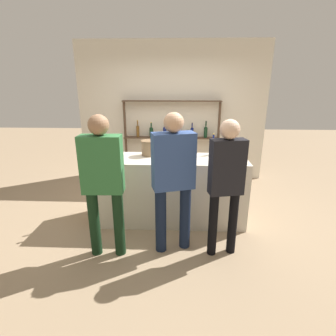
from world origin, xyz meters
The scene contains 13 objects.
ground_plane centered at (0.00, 0.00, 0.00)m, with size 16.00×16.00×0.00m, color #9E8466.
bar_counter centered at (0.00, 0.00, 0.49)m, with size 2.25×0.65×0.98m, color beige.
back_wall centered at (0.00, 1.93, 1.40)m, with size 3.85×0.12×2.80m, color beige.
back_shelf centered at (0.00, 1.75, 1.10)m, with size 1.97×0.18×1.66m.
counter_bottle_0 centered at (0.66, 0.22, 1.10)m, with size 0.07×0.07×0.32m.
counter_bottle_1 centered at (-0.94, 0.06, 1.11)m, with size 0.08×0.08×0.32m.
counter_bottle_2 centered at (0.10, -0.17, 1.10)m, with size 0.07×0.07×0.31m.
counter_bottle_3 centered at (-0.92, -0.10, 1.11)m, with size 0.08×0.08×0.33m.
wine_glass centered at (0.70, 0.07, 1.09)m, with size 0.07×0.07×0.15m.
ice_bucket centered at (-0.28, 0.14, 1.09)m, with size 0.24×0.24×0.23m.
customer_center centered at (0.09, -0.73, 1.00)m, with size 0.52×0.34×1.71m.
customer_right centered at (0.69, -0.80, 0.99)m, with size 0.41×0.24×1.65m.
customer_left centered at (-0.70, -0.87, 1.00)m, with size 0.47×0.22×1.71m.
Camera 1 is at (0.15, -3.59, 2.04)m, focal length 28.00 mm.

